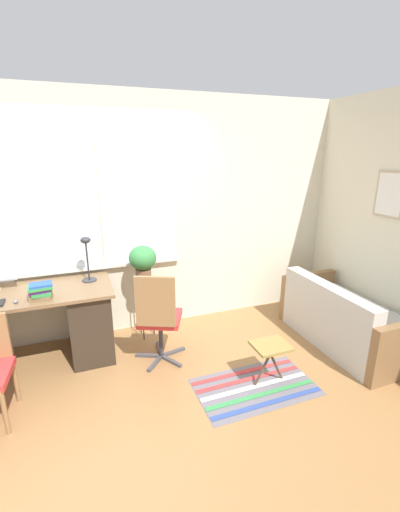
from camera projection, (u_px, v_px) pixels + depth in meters
ground_plane at (103, 370)px, 3.39m from camera, size 14.00×14.00×0.00m
wall_back_with_window at (86, 220)px, 3.70m from camera, size 9.00×0.12×2.70m
wall_right_with_picture at (364, 215)px, 4.03m from camera, size 0.08×9.00×2.70m
desk at (17, 329)px, 3.33m from camera, size 1.85×0.72×0.78m
mouse at (16, 301)px, 3.05m from camera, size 0.04×0.06×0.03m
desk_lamp at (87, 253)px, 3.50m from camera, size 0.15×0.15×0.47m
book_stack at (41, 291)px, 3.11m from camera, size 0.22×0.16×0.15m
office_chair_swivel at (159, 317)px, 3.37m from camera, size 0.54×0.56×0.98m
couch_loveseat at (345, 321)px, 3.81m from camera, size 0.76×1.50×0.72m
plant_stand at (144, 288)px, 3.85m from camera, size 0.22×0.22×0.71m
potted_plant at (143, 260)px, 3.75m from camera, size 0.30×0.30×0.38m
floor_rug_striped at (255, 387)px, 3.14m from camera, size 1.09×0.63×0.01m
folding_stool at (271, 349)px, 3.11m from camera, size 0.33×0.28×0.40m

